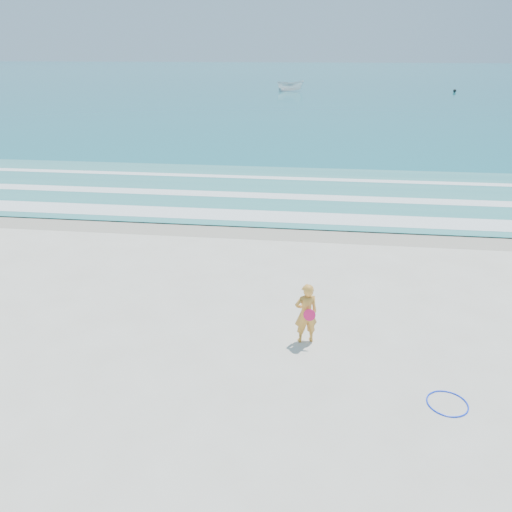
# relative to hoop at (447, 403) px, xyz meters

# --- Properties ---
(ground) EXTENTS (400.00, 400.00, 0.00)m
(ground) POSITION_rel_hoop_xyz_m (-4.19, 0.39, -0.01)
(ground) COLOR silver
(ground) RESTS_ON ground
(wet_sand) EXTENTS (400.00, 2.40, 0.00)m
(wet_sand) POSITION_rel_hoop_xyz_m (-4.19, 9.39, -0.01)
(wet_sand) COLOR #B2A893
(wet_sand) RESTS_ON ground
(ocean) EXTENTS (400.00, 190.00, 0.04)m
(ocean) POSITION_rel_hoop_xyz_m (-4.19, 105.39, 0.01)
(ocean) COLOR #19727F
(ocean) RESTS_ON ground
(shallow) EXTENTS (400.00, 10.00, 0.01)m
(shallow) POSITION_rel_hoop_xyz_m (-4.19, 14.39, 0.03)
(shallow) COLOR #59B7AD
(shallow) RESTS_ON ocean
(foam_near) EXTENTS (400.00, 1.40, 0.01)m
(foam_near) POSITION_rel_hoop_xyz_m (-4.19, 10.69, 0.04)
(foam_near) COLOR white
(foam_near) RESTS_ON shallow
(foam_mid) EXTENTS (400.00, 0.90, 0.01)m
(foam_mid) POSITION_rel_hoop_xyz_m (-4.19, 13.59, 0.04)
(foam_mid) COLOR white
(foam_mid) RESTS_ON shallow
(foam_far) EXTENTS (400.00, 0.60, 0.01)m
(foam_far) POSITION_rel_hoop_xyz_m (-4.19, 16.89, 0.04)
(foam_far) COLOR white
(foam_far) RESTS_ON shallow
(hoop) EXTENTS (0.87, 0.87, 0.03)m
(hoop) POSITION_rel_hoop_xyz_m (0.00, 0.00, 0.00)
(hoop) COLOR #0E36FE
(hoop) RESTS_ON ground
(boat) EXTENTS (4.04, 1.99, 1.49)m
(boat) POSITION_rel_hoop_xyz_m (-7.32, 68.91, 0.77)
(boat) COLOR silver
(boat) RESTS_ON ocean
(buoy) EXTENTS (0.46, 0.46, 0.46)m
(buoy) POSITION_rel_hoop_xyz_m (16.21, 69.96, 0.25)
(buoy) COLOR black
(buoy) RESTS_ON ocean
(woman) EXTENTS (0.61, 0.50, 1.46)m
(woman) POSITION_rel_hoop_xyz_m (-2.78, 1.87, 0.72)
(woman) COLOR orange
(woman) RESTS_ON ground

